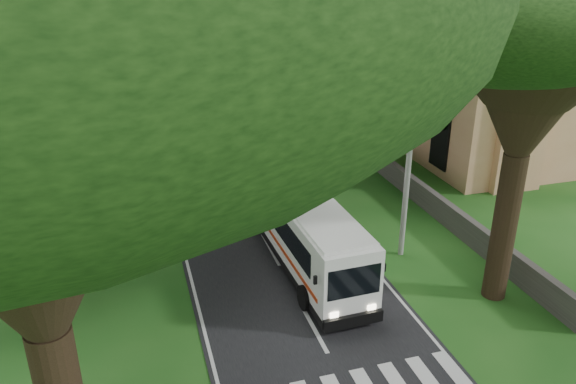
{
  "coord_description": "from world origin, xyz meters",
  "views": [
    {
      "loc": [
        -5.59,
        -13.71,
        12.45
      ],
      "look_at": [
        1.2,
        9.27,
        2.2
      ],
      "focal_mm": 35.0,
      "sensor_mm": 36.0,
      "label": 1
    }
  ],
  "objects_px": {
    "distant_car_b": "(146,70)",
    "distant_car_c": "(195,58)",
    "pole_near": "(408,167)",
    "coach_bus": "(301,223)",
    "pole_far": "(228,38)",
    "pole_mid": "(280,75)",
    "church": "(462,67)",
    "pedestrian": "(76,275)"
  },
  "relations": [
    {
      "from": "distant_car_b",
      "to": "distant_car_c",
      "type": "height_order",
      "value": "distant_car_c"
    },
    {
      "from": "pole_near",
      "to": "pole_far",
      "type": "bearing_deg",
      "value": 90.0
    },
    {
      "from": "pole_near",
      "to": "pole_mid",
      "type": "relative_size",
      "value": 1.0
    },
    {
      "from": "coach_bus",
      "to": "distant_car_c",
      "type": "bearing_deg",
      "value": 85.55
    },
    {
      "from": "distant_car_c",
      "to": "pedestrian",
      "type": "distance_m",
      "value": 49.43
    },
    {
      "from": "church",
      "to": "pedestrian",
      "type": "height_order",
      "value": "church"
    },
    {
      "from": "distant_car_c",
      "to": "pedestrian",
      "type": "height_order",
      "value": "pedestrian"
    },
    {
      "from": "pole_near",
      "to": "pole_far",
      "type": "height_order",
      "value": "same"
    },
    {
      "from": "church",
      "to": "pedestrian",
      "type": "xyz_separation_m",
      "value": [
        -26.09,
        -14.65,
        -4.14
      ]
    },
    {
      "from": "church",
      "to": "pole_mid",
      "type": "height_order",
      "value": "church"
    },
    {
      "from": "pole_mid",
      "to": "coach_bus",
      "type": "distance_m",
      "value": 19.76
    },
    {
      "from": "pole_mid",
      "to": "coach_bus",
      "type": "height_order",
      "value": "pole_mid"
    },
    {
      "from": "pole_near",
      "to": "distant_car_b",
      "type": "distance_m",
      "value": 44.45
    },
    {
      "from": "church",
      "to": "pole_far",
      "type": "bearing_deg",
      "value": 116.82
    },
    {
      "from": "pedestrian",
      "to": "coach_bus",
      "type": "bearing_deg",
      "value": -84.41
    },
    {
      "from": "pole_near",
      "to": "pole_far",
      "type": "xyz_separation_m",
      "value": [
        0.0,
        40.0,
        0.0
      ]
    },
    {
      "from": "pole_far",
      "to": "church",
      "type": "bearing_deg",
      "value": -63.18
    },
    {
      "from": "pole_mid",
      "to": "distant_car_b",
      "type": "bearing_deg",
      "value": 109.89
    },
    {
      "from": "pole_mid",
      "to": "pole_near",
      "type": "bearing_deg",
      "value": -90.0
    },
    {
      "from": "pole_mid",
      "to": "pedestrian",
      "type": "distance_m",
      "value": 23.77
    },
    {
      "from": "pole_mid",
      "to": "pedestrian",
      "type": "bearing_deg",
      "value": -125.69
    },
    {
      "from": "pole_near",
      "to": "coach_bus",
      "type": "height_order",
      "value": "pole_near"
    },
    {
      "from": "pole_far",
      "to": "distant_car_c",
      "type": "distance_m",
      "value": 9.98
    },
    {
      "from": "pole_near",
      "to": "pedestrian",
      "type": "xyz_separation_m",
      "value": [
        -13.72,
        0.89,
        -3.41
      ]
    },
    {
      "from": "pole_near",
      "to": "pedestrian",
      "type": "distance_m",
      "value": 14.17
    },
    {
      "from": "pole_near",
      "to": "pole_mid",
      "type": "height_order",
      "value": "same"
    },
    {
      "from": "church",
      "to": "distant_car_c",
      "type": "height_order",
      "value": "church"
    },
    {
      "from": "pole_near",
      "to": "distant_car_c",
      "type": "bearing_deg",
      "value": 92.92
    },
    {
      "from": "pole_mid",
      "to": "pole_far",
      "type": "bearing_deg",
      "value": 90.0
    },
    {
      "from": "pole_mid",
      "to": "pedestrian",
      "type": "height_order",
      "value": "pole_mid"
    },
    {
      "from": "pole_near",
      "to": "coach_bus",
      "type": "bearing_deg",
      "value": 168.48
    },
    {
      "from": "pole_far",
      "to": "coach_bus",
      "type": "xyz_separation_m",
      "value": [
        -4.44,
        -39.1,
        -2.46
      ]
    },
    {
      "from": "coach_bus",
      "to": "distant_car_b",
      "type": "height_order",
      "value": "coach_bus"
    },
    {
      "from": "distant_car_b",
      "to": "distant_car_c",
      "type": "xyz_separation_m",
      "value": [
        6.0,
        5.54,
        0.06
      ]
    },
    {
      "from": "coach_bus",
      "to": "distant_car_c",
      "type": "xyz_separation_m",
      "value": [
        1.94,
        48.13,
        -0.96
      ]
    },
    {
      "from": "pole_mid",
      "to": "distant_car_c",
      "type": "distance_m",
      "value": 29.34
    },
    {
      "from": "pole_far",
      "to": "pedestrian",
      "type": "relative_size",
      "value": 5.19
    },
    {
      "from": "pole_mid",
      "to": "coach_bus",
      "type": "bearing_deg",
      "value": -103.08
    },
    {
      "from": "pole_far",
      "to": "distant_car_b",
      "type": "distance_m",
      "value": 9.83
    },
    {
      "from": "coach_bus",
      "to": "distant_car_b",
      "type": "xyz_separation_m",
      "value": [
        -4.06,
        42.59,
        -1.02
      ]
    },
    {
      "from": "church",
      "to": "pole_far",
      "type": "relative_size",
      "value": 3.0
    },
    {
      "from": "distant_car_c",
      "to": "pole_mid",
      "type": "bearing_deg",
      "value": 94.56
    }
  ]
}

